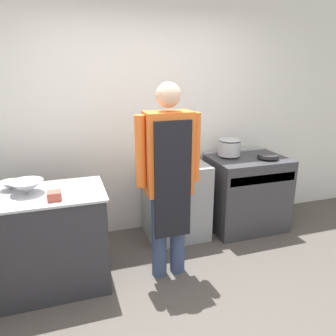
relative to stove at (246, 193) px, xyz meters
name	(u,v)px	position (x,y,z in m)	size (l,w,h in m)	color
ground_plane	(202,324)	(-1.16, -1.33, -0.44)	(14.00, 14.00, 0.00)	#4C4742
wall_back	(143,118)	(-1.16, 0.40, 0.91)	(8.00, 0.05, 2.70)	white
prep_counter	(48,241)	(-2.25, -0.47, 0.01)	(1.02, 0.64, 0.89)	#2D2D33
stove	(246,193)	(0.00, 0.00, 0.00)	(0.89, 0.65, 0.90)	#38383D
fridge_unit	(176,200)	(-0.88, 0.06, -0.01)	(0.67, 0.58, 0.87)	#93999E
person_cook	(169,173)	(-1.20, -0.62, 0.57)	(0.58, 0.24, 1.78)	#38476B
mixing_bowl	(27,187)	(-2.37, -0.43, 0.51)	(0.27, 0.27, 0.11)	#B2B5BC
small_bowl	(10,185)	(-2.51, -0.30, 0.49)	(0.18, 0.18, 0.08)	#B2B5BC
plastic_tub	(54,196)	(-2.15, -0.66, 0.49)	(0.11, 0.11, 0.07)	#B24C3F
stock_pot	(230,147)	(-0.20, 0.11, 0.56)	(0.26, 0.26, 0.21)	#B2B5BC
saute_pan	(268,156)	(0.18, -0.11, 0.48)	(0.24, 0.24, 0.04)	#262628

